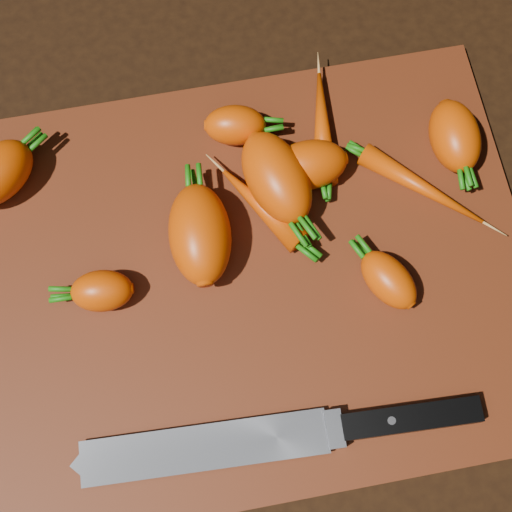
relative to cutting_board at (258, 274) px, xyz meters
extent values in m
cube|color=black|center=(0.00, 0.00, -0.01)|extent=(2.00, 2.00, 0.01)
cube|color=#4E1E0C|center=(0.00, 0.00, 0.00)|extent=(0.50, 0.40, 0.01)
ellipsoid|color=#C14106|center=(-0.14, 0.00, 0.02)|extent=(0.06, 0.04, 0.04)
ellipsoid|color=#C14106|center=(0.03, 0.08, 0.03)|extent=(0.08, 0.11, 0.05)
ellipsoid|color=#C14106|center=(-0.05, 0.04, 0.03)|extent=(0.06, 0.10, 0.06)
ellipsoid|color=#C14106|center=(0.06, 0.09, 0.03)|extent=(0.07, 0.05, 0.05)
ellipsoid|color=#C14106|center=(0.00, 0.14, 0.03)|extent=(0.06, 0.05, 0.04)
ellipsoid|color=#C14106|center=(0.11, -0.03, 0.02)|extent=(0.06, 0.07, 0.04)
ellipsoid|color=#C14106|center=(0.09, 0.13, 0.02)|extent=(0.04, 0.12, 0.02)
ellipsoid|color=#C14106|center=(0.17, 0.05, 0.02)|extent=(0.11, 0.10, 0.02)
ellipsoid|color=#C14106|center=(0.01, 0.06, 0.02)|extent=(0.08, 0.10, 0.03)
ellipsoid|color=#C14106|center=(0.20, 0.09, 0.03)|extent=(0.05, 0.07, 0.05)
cube|color=gray|center=(-0.18, -0.14, 0.01)|extent=(0.21, 0.05, 0.00)
cube|color=gray|center=(-0.07, -0.14, 0.01)|extent=(0.02, 0.03, 0.02)
cube|color=black|center=(0.00, -0.15, 0.01)|extent=(0.12, 0.03, 0.02)
cylinder|color=#B2B2B7|center=(-0.02, -0.15, 0.02)|extent=(0.01, 0.01, 0.00)
camera|label=1|loc=(-0.04, -0.18, 0.63)|focal=50.00mm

